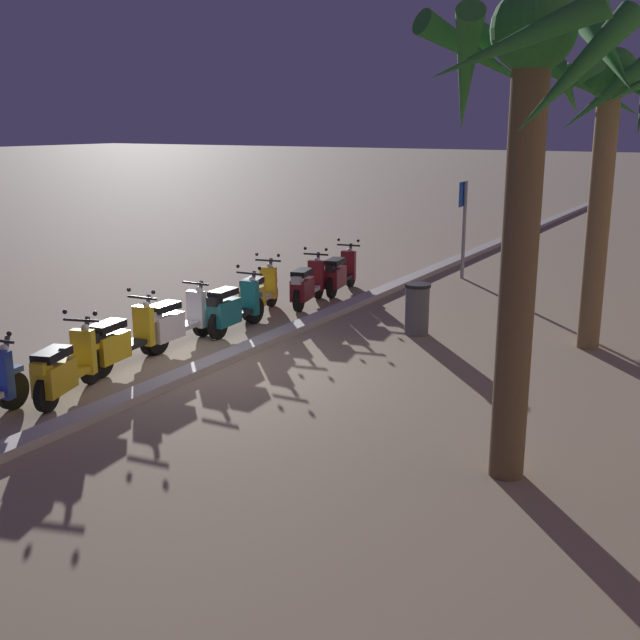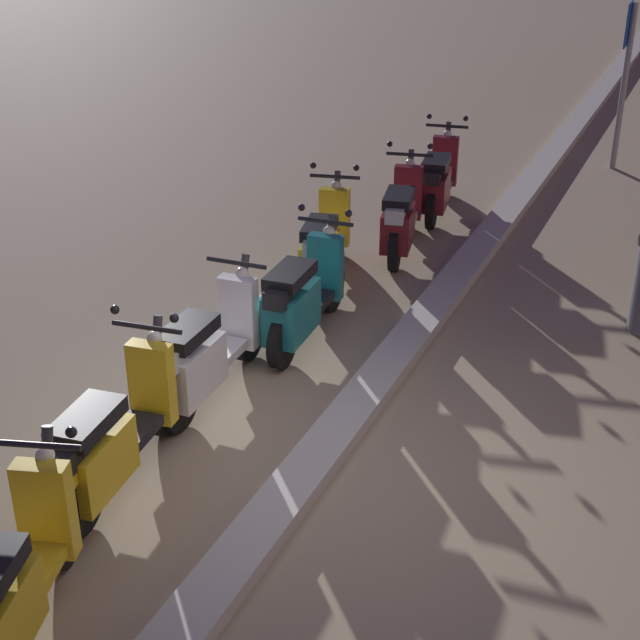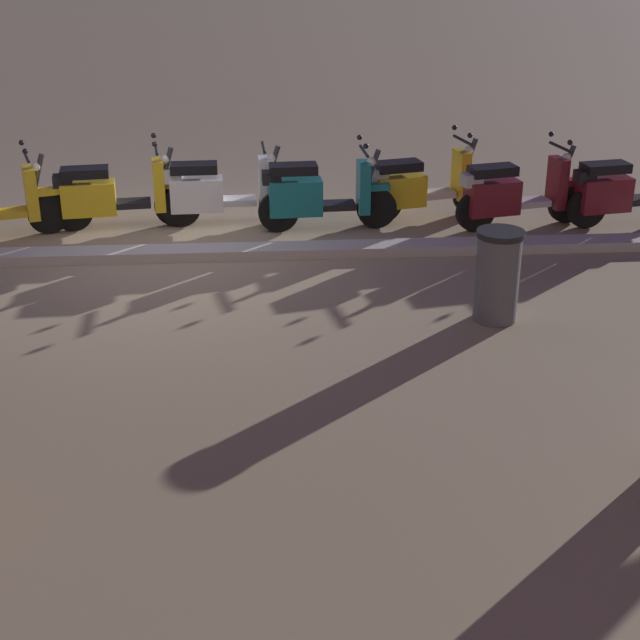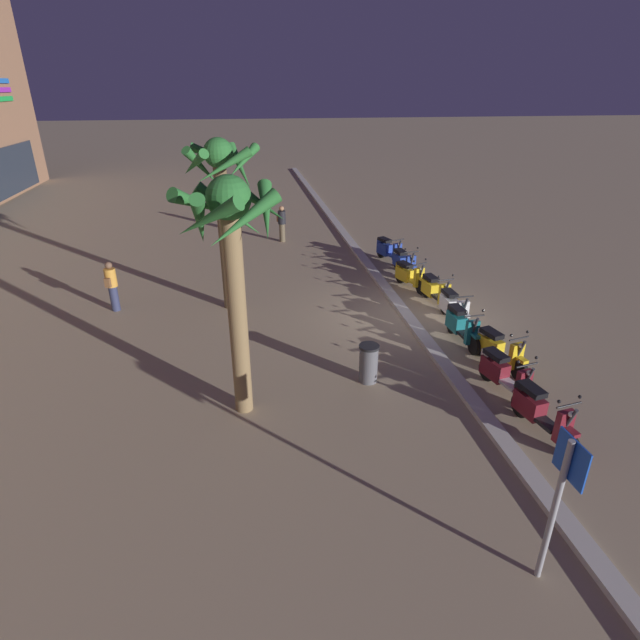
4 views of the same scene
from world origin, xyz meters
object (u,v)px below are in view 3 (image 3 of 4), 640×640
at_px(scooter_maroon_lead_nearest, 513,194).
at_px(litter_bin, 498,275).
at_px(scooter_yellow_mid_centre, 419,187).
at_px(scooter_yellow_second_in_line, 111,195).
at_px(scooter_teal_tail_end, 316,195).
at_px(scooter_maroon_mid_front, 624,191).
at_px(scooter_white_far_back, 218,192).

xyz_separation_m(scooter_maroon_lead_nearest, litter_bin, (0.91, 2.92, 0.03)).
bearing_deg(scooter_yellow_mid_centre, scooter_yellow_second_in_line, 1.82).
relative_size(scooter_teal_tail_end, scooter_yellow_second_in_line, 0.99).
height_order(scooter_maroon_mid_front, scooter_yellow_second_in_line, same).
distance_m(scooter_maroon_lead_nearest, scooter_yellow_second_in_line, 5.18).
bearing_deg(scooter_teal_tail_end, scooter_maroon_lead_nearest, 178.15).
xyz_separation_m(scooter_maroon_mid_front, scooter_yellow_second_in_line, (6.65, -0.32, -0.01)).
bearing_deg(litter_bin, scooter_yellow_mid_centre, -86.09).
height_order(scooter_maroon_lead_nearest, scooter_yellow_second_in_line, same).
bearing_deg(scooter_white_far_back, scooter_teal_tail_end, 166.79).
xyz_separation_m(scooter_maroon_lead_nearest, scooter_teal_tail_end, (2.54, -0.08, 0.01)).
bearing_deg(scooter_maroon_lead_nearest, scooter_yellow_mid_centre, -22.12).
bearing_deg(scooter_teal_tail_end, litter_bin, 118.43).
bearing_deg(litter_bin, scooter_yellow_second_in_line, -37.39).
xyz_separation_m(scooter_teal_tail_end, litter_bin, (-1.62, 3.00, 0.02)).
height_order(scooter_maroon_lead_nearest, litter_bin, scooter_maroon_lead_nearest).
bearing_deg(scooter_white_far_back, litter_bin, 131.22).
bearing_deg(scooter_maroon_mid_front, scooter_white_far_back, -3.93).
bearing_deg(scooter_yellow_mid_centre, scooter_teal_tail_end, 15.39).
relative_size(scooter_maroon_mid_front, litter_bin, 1.94).
bearing_deg(scooter_yellow_second_in_line, scooter_maroon_lead_nearest, 176.27).
distance_m(scooter_yellow_mid_centre, scooter_yellow_second_in_line, 4.03).
relative_size(scooter_maroon_lead_nearest, scooter_yellow_mid_centre, 1.02).
xyz_separation_m(scooter_yellow_mid_centre, scooter_yellow_second_in_line, (4.03, 0.13, 0.01)).
bearing_deg(scooter_maroon_lead_nearest, scooter_yellow_second_in_line, -3.73).
height_order(scooter_maroon_mid_front, scooter_yellow_mid_centre, same).
height_order(scooter_white_far_back, scooter_yellow_second_in_line, scooter_yellow_second_in_line).
xyz_separation_m(scooter_yellow_mid_centre, scooter_white_far_back, (2.66, 0.09, 0.01)).
distance_m(scooter_yellow_mid_centre, scooter_white_far_back, 2.66).
distance_m(scooter_maroon_lead_nearest, litter_bin, 3.06).
height_order(scooter_teal_tail_end, litter_bin, scooter_teal_tail_end).
height_order(scooter_maroon_mid_front, scooter_teal_tail_end, same).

